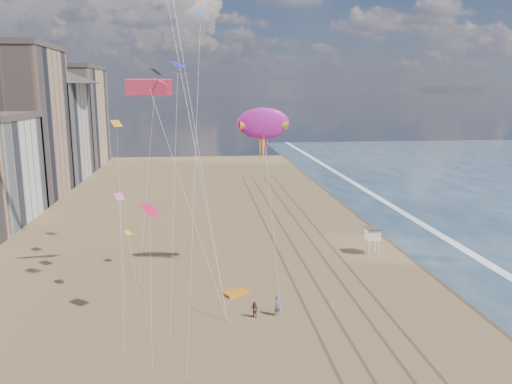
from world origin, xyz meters
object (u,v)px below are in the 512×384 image
Objects in this scene: grounded_kite at (236,293)px; show_kite at (263,124)px; kite_flyer_a at (278,306)px; kite_flyer_b at (255,310)px; lifeguard_stand at (373,234)px.

show_kite is at bearing 28.64° from grounded_kite.
grounded_kite is at bearing -124.00° from show_kite.
kite_flyer_a is 2.17m from kite_flyer_b.
lifeguard_stand is 1.46× the size of grounded_kite.
kite_flyer_b is at bearing -104.05° from grounded_kite.
lifeguard_stand is 21.26m from show_kite.
kite_flyer_a reaches higher than kite_flyer_b.
kite_flyer_a is (3.46, -5.37, 0.85)m from grounded_kite.
show_kite is 10.19× the size of kite_flyer_a.
kite_flyer_b is (-16.73, -16.29, -1.89)m from lifeguard_stand.
grounded_kite is at bearing 99.09° from kite_flyer_a.
show_kite is at bearing 122.31° from kite_flyer_b.
lifeguard_stand is 0.17× the size of show_kite.
show_kite reaches higher than lifeguard_stand.
grounded_kite is 1.21× the size of kite_flyer_a.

